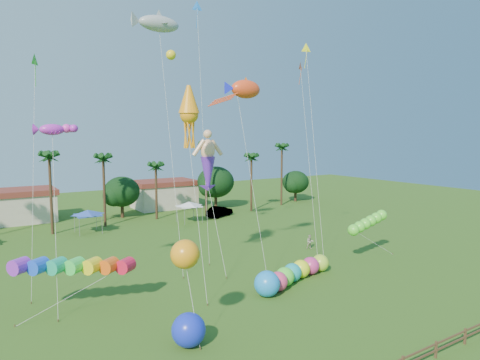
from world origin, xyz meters
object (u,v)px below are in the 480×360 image
spectator_b (310,242)px  caterpillar_inflatable (291,274)px  car_b (220,211)px  blue_ball (189,330)px

spectator_b → caterpillar_inflatable: 11.83m
car_b → blue_ball: bearing=122.3°
caterpillar_inflatable → blue_ball: bearing=-174.6°
car_b → blue_ball: blue_ball is taller
spectator_b → caterpillar_inflatable: size_ratio=0.16×
car_b → spectator_b: 21.85m
caterpillar_inflatable → blue_ball: size_ratio=4.83×
car_b → blue_ball: size_ratio=2.42×
blue_ball → caterpillar_inflatable: bearing=22.7°
spectator_b → blue_ball: bearing=-123.6°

